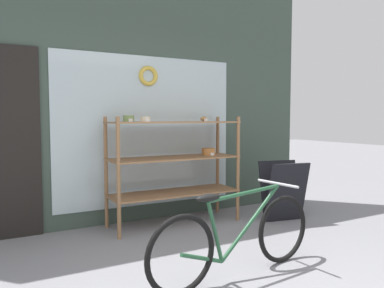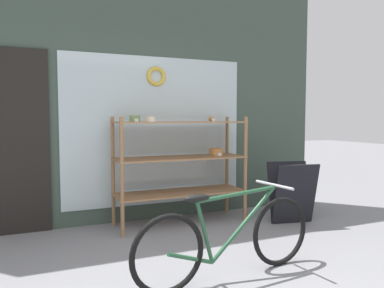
% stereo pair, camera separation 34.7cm
% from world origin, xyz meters
% --- Properties ---
extents(storefront_facade, '(5.26, 0.13, 3.76)m').
position_xyz_m(storefront_facade, '(-0.04, 2.53, 1.82)').
color(storefront_facade, '#3D4C42').
rests_on(storefront_facade, ground_plane).
extents(display_case, '(1.62, 0.53, 1.35)m').
position_xyz_m(display_case, '(0.41, 2.13, 0.82)').
color(display_case, '#8E6642').
rests_on(display_case, ground_plane).
extents(bicycle, '(1.73, 0.46, 0.75)m').
position_xyz_m(bicycle, '(0.16, 0.47, 0.34)').
color(bicycle, black).
rests_on(bicycle, ground_plane).
extents(sandwich_board, '(0.60, 0.48, 0.75)m').
position_xyz_m(sandwich_board, '(1.69, 1.59, 0.38)').
color(sandwich_board, black).
rests_on(sandwich_board, ground_plane).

